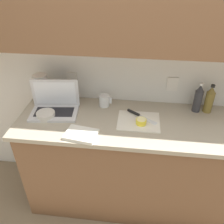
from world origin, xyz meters
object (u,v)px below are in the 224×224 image
object	(u,v)px
bottle_oil_tall	(198,99)
measuring_cup	(104,101)
bottle_green_soda	(209,100)
lemon_half_cut	(141,121)
knife	(137,114)
bowl_white	(46,115)
cutting_board	(139,121)
laptop	(55,105)
paper_towel_roll	(42,89)

from	to	relation	value
bottle_oil_tall	measuring_cup	size ratio (longest dim) A/B	2.34
bottle_green_soda	bottle_oil_tall	bearing A→B (deg)	180.00
lemon_half_cut	bottle_green_soda	distance (m)	0.59
knife	bowl_white	xyz separation A→B (m)	(-0.70, -0.11, 0.01)
cutting_board	bottle_green_soda	distance (m)	0.59
measuring_cup	bowl_white	xyz separation A→B (m)	(-0.43, -0.23, -0.03)
laptop	paper_towel_roll	size ratio (longest dim) A/B	1.56
bottle_oil_tall	bowl_white	size ratio (longest dim) A/B	1.75
lemon_half_cut	bowl_white	size ratio (longest dim) A/B	0.55
measuring_cup	knife	bearing A→B (deg)	-24.00
lemon_half_cut	paper_towel_roll	distance (m)	0.87
laptop	cutting_board	distance (m)	0.68
laptop	bottle_oil_tall	size ratio (longest dim) A/B	1.59
bowl_white	lemon_half_cut	bearing A→B (deg)	-0.09
measuring_cup	lemon_half_cut	bearing A→B (deg)	-36.74
bottle_green_soda	knife	bearing A→B (deg)	-166.53
laptop	knife	xyz separation A→B (m)	(0.66, 0.01, -0.04)
bottle_green_soda	cutting_board	bearing A→B (deg)	-159.39
bottle_oil_tall	laptop	bearing A→B (deg)	-172.91
cutting_board	bottle_green_soda	bearing A→B (deg)	20.61
bottle_green_soda	measuring_cup	world-z (taller)	bottle_green_soda
knife	cutting_board	bearing A→B (deg)	-41.94
cutting_board	bottle_oil_tall	world-z (taller)	bottle_oil_tall
cutting_board	paper_towel_roll	xyz separation A→B (m)	(-0.82, 0.19, 0.12)
knife	lemon_half_cut	size ratio (longest dim) A/B	3.02
paper_towel_roll	measuring_cup	bearing A→B (deg)	0.77
bottle_green_soda	bottle_oil_tall	xyz separation A→B (m)	(-0.09, 0.00, 0.00)
cutting_board	paper_towel_roll	size ratio (longest dim) A/B	1.25
knife	bottle_green_soda	distance (m)	0.58
knife	laptop	bearing A→B (deg)	-144.46
knife	measuring_cup	xyz separation A→B (m)	(-0.28, 0.12, 0.03)
knife	lemon_half_cut	distance (m)	0.12
bowl_white	cutting_board	bearing A→B (deg)	3.01
paper_towel_roll	knife	bearing A→B (deg)	-8.24
lemon_half_cut	measuring_cup	size ratio (longest dim) A/B	0.74
laptop	bottle_oil_tall	world-z (taller)	same
cutting_board	lemon_half_cut	bearing A→B (deg)	-64.41
cutting_board	lemon_half_cut	xyz separation A→B (m)	(0.02, -0.04, 0.02)
lemon_half_cut	measuring_cup	xyz separation A→B (m)	(-0.31, 0.23, 0.02)
cutting_board	lemon_half_cut	world-z (taller)	lemon_half_cut
laptop	bowl_white	world-z (taller)	laptop
bottle_oil_tall	measuring_cup	distance (m)	0.75
bottle_oil_tall	lemon_half_cut	bearing A→B (deg)	-150.97
lemon_half_cut	bowl_white	distance (m)	0.74
paper_towel_roll	cutting_board	bearing A→B (deg)	-12.86
bowl_white	paper_towel_roll	world-z (taller)	paper_towel_roll
cutting_board	lemon_half_cut	size ratio (longest dim) A/B	4.05
knife	paper_towel_roll	world-z (taller)	paper_towel_roll
measuring_cup	paper_towel_roll	bearing A→B (deg)	-179.23
bottle_green_soda	measuring_cup	bearing A→B (deg)	-179.21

